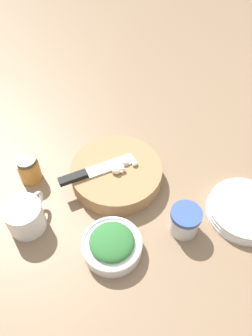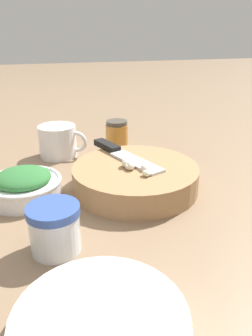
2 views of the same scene
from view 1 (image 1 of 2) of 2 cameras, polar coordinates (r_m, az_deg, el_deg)
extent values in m
plane|color=#7F664C|center=(0.86, -2.12, -4.46)|extent=(5.00, 5.00, 0.00)
cylinder|color=#9E754C|center=(0.86, -1.41, -0.96)|extent=(0.24, 0.24, 0.05)
cube|color=black|center=(0.83, -8.94, -1.66)|extent=(0.08, 0.05, 0.01)
cube|color=silver|center=(0.85, -2.47, 0.43)|extent=(0.13, 0.08, 0.01)
ellipsoid|color=white|center=(0.83, -0.67, -0.12)|extent=(0.03, 0.02, 0.02)
ellipsoid|color=silver|center=(0.85, 0.07, 0.98)|extent=(0.02, 0.02, 0.01)
ellipsoid|color=#EDE3C8|center=(0.83, -0.44, -0.43)|extent=(0.02, 0.02, 0.01)
ellipsoid|color=#EDE9CD|center=(0.83, -1.55, -0.50)|extent=(0.03, 0.03, 0.02)
ellipsoid|color=#EAEBC8|center=(0.85, 1.84, 0.72)|extent=(0.02, 0.02, 0.01)
cylinder|color=white|center=(0.76, -2.12, -13.48)|extent=(0.13, 0.13, 0.03)
torus|color=white|center=(0.74, -2.16, -12.92)|extent=(0.14, 0.14, 0.01)
ellipsoid|color=#2D6B33|center=(0.74, -2.17, -12.68)|extent=(0.10, 0.10, 0.03)
cylinder|color=silver|center=(0.79, 10.43, -9.25)|extent=(0.07, 0.07, 0.06)
cylinder|color=#334F99|center=(0.76, 10.79, -7.91)|extent=(0.07, 0.07, 0.01)
cylinder|color=white|center=(0.81, -16.91, -8.18)|extent=(0.09, 0.09, 0.08)
torus|color=white|center=(0.82, -15.12, -5.60)|extent=(0.03, 0.05, 0.05)
cylinder|color=white|center=(0.87, 19.96, -7.21)|extent=(0.18, 0.18, 0.01)
cylinder|color=white|center=(0.86, 20.13, -6.84)|extent=(0.18, 0.18, 0.01)
cylinder|color=white|center=(0.85, 20.31, -6.47)|extent=(0.18, 0.18, 0.01)
cylinder|color=#BC7A2D|center=(0.90, -16.25, -0.32)|extent=(0.06, 0.06, 0.06)
cylinder|color=#474238|center=(0.87, -16.77, 1.25)|extent=(0.05, 0.05, 0.01)
camera|label=2|loc=(0.79, 42.54, 4.05)|focal=35.00mm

